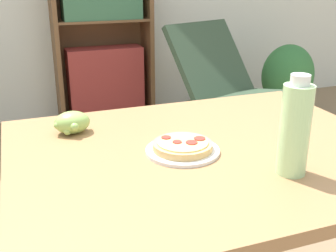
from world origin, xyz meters
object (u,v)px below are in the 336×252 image
object	(u,v)px
drink_bottle	(295,129)
lounge_chair_far	(224,104)
grape_bunch	(72,123)
bookshelf	(102,30)
pizza_on_plate	(183,147)
potted_plant_floor	(287,79)

from	to	relation	value
drink_bottle	lounge_chair_far	distance (m)	2.20
grape_bunch	lounge_chair_far	bearing A→B (deg)	47.84
lounge_chair_far	bookshelf	bearing A→B (deg)	112.20
drink_bottle	pizza_on_plate	bearing A→B (deg)	134.73
potted_plant_floor	grape_bunch	bearing A→B (deg)	-139.96
grape_bunch	drink_bottle	size ratio (longest dim) A/B	0.46
bookshelf	lounge_chair_far	bearing A→B (deg)	-48.05
pizza_on_plate	potted_plant_floor	world-z (taller)	pizza_on_plate
bookshelf	potted_plant_floor	xyz separation A→B (m)	(1.54, -0.52, -0.44)
pizza_on_plate	lounge_chair_far	bearing A→B (deg)	58.63
bookshelf	potted_plant_floor	size ratio (longest dim) A/B	2.64
lounge_chair_far	bookshelf	xyz separation A→B (m)	(-0.75, 0.83, 0.50)
bookshelf	drink_bottle	bearing A→B (deg)	-91.95
pizza_on_plate	drink_bottle	world-z (taller)	drink_bottle
grape_bunch	lounge_chair_far	xyz separation A→B (m)	(1.33, 1.47, -0.52)
lounge_chair_far	drink_bottle	bearing A→B (deg)	-133.16
pizza_on_plate	drink_bottle	xyz separation A→B (m)	(0.21, -0.21, 0.11)
drink_bottle	potted_plant_floor	bearing A→B (deg)	54.16
pizza_on_plate	bookshelf	xyz separation A→B (m)	(0.31, 2.56, -0.00)
grape_bunch	drink_bottle	distance (m)	0.69
grape_bunch	drink_bottle	bearing A→B (deg)	-44.59
pizza_on_plate	bookshelf	bearing A→B (deg)	83.15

